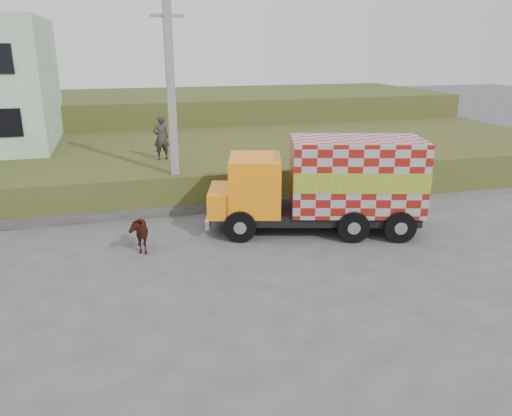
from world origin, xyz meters
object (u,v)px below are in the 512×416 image
object	(u,v)px
cargo_truck	(327,184)
cow	(138,232)
pedestrian	(161,138)
utility_pole	(172,106)

from	to	relation	value
cargo_truck	cow	distance (m)	6.51
cow	pedestrian	world-z (taller)	pedestrian
pedestrian	utility_pole	bearing A→B (deg)	80.90
utility_pole	cow	bearing A→B (deg)	-114.44
utility_pole	cargo_truck	size ratio (longest dim) A/B	1.05
utility_pole	pedestrian	bearing A→B (deg)	94.78
utility_pole	pedestrian	size ratio (longest dim) A/B	4.19
cargo_truck	cow	bearing A→B (deg)	-163.24
utility_pole	cow	world-z (taller)	utility_pole
cargo_truck	cow	size ratio (longest dim) A/B	5.37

